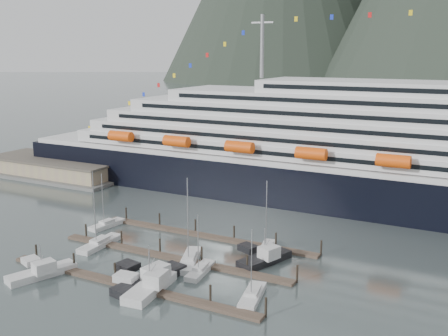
% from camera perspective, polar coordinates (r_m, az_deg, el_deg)
% --- Properties ---
extents(ground, '(1600.00, 1600.00, 0.00)m').
position_cam_1_polar(ground, '(92.78, -4.27, -10.96)').
color(ground, '#4F5E5E').
rests_on(ground, ground).
extents(cruise_ship, '(210.00, 30.40, 50.30)m').
position_cam_1_polar(cruise_ship, '(130.34, 20.32, 0.72)').
color(cruise_ship, black).
rests_on(cruise_ship, ground).
extents(warehouse, '(46.00, 20.00, 5.80)m').
position_cam_1_polar(warehouse, '(167.26, -17.81, -0.07)').
color(warehouse, '#595956').
rests_on(warehouse, ground).
extents(dock_near, '(48.18, 2.28, 3.20)m').
position_cam_1_polar(dock_near, '(87.87, -10.57, -12.33)').
color(dock_near, '#47392E').
rests_on(dock_near, ground).
extents(dock_mid, '(48.18, 2.28, 3.20)m').
position_cam_1_polar(dock_mid, '(97.50, -5.81, -9.61)').
color(dock_mid, '#47392E').
rests_on(dock_mid, ground).
extents(dock_far, '(48.18, 2.28, 3.20)m').
position_cam_1_polar(dock_far, '(107.84, -1.99, -7.34)').
color(dock_far, '#47392E').
rests_on(dock_far, ground).
extents(sailboat_a, '(3.58, 8.78, 12.32)m').
position_cam_1_polar(sailboat_a, '(116.51, -12.62, -6.06)').
color(sailboat_a, silver).
rests_on(sailboat_a, ground).
extents(sailboat_b, '(3.06, 10.72, 15.62)m').
position_cam_1_polar(sailboat_b, '(105.62, -13.35, -8.04)').
color(sailboat_b, silver).
rests_on(sailboat_b, ground).
extents(sailboat_c, '(3.30, 8.70, 11.03)m').
position_cam_1_polar(sailboat_c, '(91.16, -2.58, -11.11)').
color(sailboat_c, silver).
rests_on(sailboat_c, ground).
extents(sailboat_d, '(6.64, 11.63, 16.39)m').
position_cam_1_polar(sailboat_d, '(95.33, -3.76, -10.01)').
color(sailboat_d, silver).
rests_on(sailboat_d, ground).
extents(sailboat_g, '(4.44, 9.72, 14.43)m').
position_cam_1_polar(sailboat_g, '(100.41, 4.64, -8.84)').
color(sailboat_g, silver).
rests_on(sailboat_g, ground).
extents(sailboat_h, '(4.29, 9.29, 11.92)m').
position_cam_1_polar(sailboat_h, '(82.49, 3.11, -13.76)').
color(sailboat_h, silver).
rests_on(sailboat_h, ground).
extents(trawler_a, '(9.44, 11.88, 6.28)m').
position_cam_1_polar(trawler_a, '(94.85, -19.26, -10.58)').
color(trawler_a, silver).
rests_on(trawler_a, ground).
extents(trawler_b, '(8.95, 11.73, 7.43)m').
position_cam_1_polar(trawler_b, '(85.16, -8.15, -12.61)').
color(trawler_b, silver).
rests_on(trawler_b, ground).
extents(trawler_c, '(10.35, 14.48, 7.18)m').
position_cam_1_polar(trawler_c, '(87.97, -8.14, -11.78)').
color(trawler_c, black).
rests_on(trawler_c, ground).
extents(trawler_e, '(9.43, 11.46, 7.08)m').
position_cam_1_polar(trawler_e, '(95.37, 4.36, -9.71)').
color(trawler_e, black).
rests_on(trawler_e, ground).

